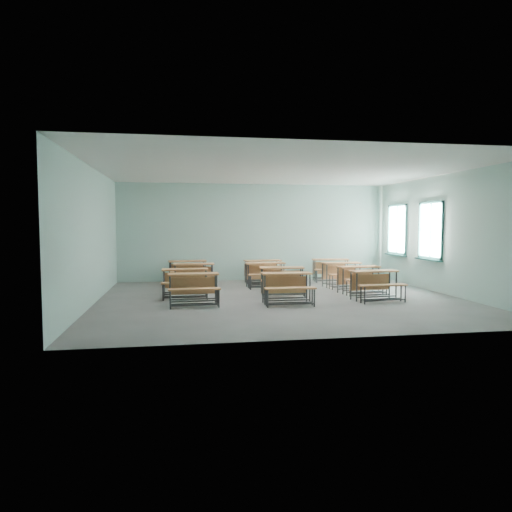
# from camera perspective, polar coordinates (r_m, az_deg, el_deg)

# --- Properties ---
(room) EXTENTS (9.04, 8.04, 3.24)m
(room) POSITION_cam_1_polar(r_m,az_deg,el_deg) (11.38, 3.58, 2.64)
(room) COLOR slate
(room) RESTS_ON ground
(desk_unit_r0c0) EXTENTS (1.19, 0.82, 0.73)m
(desk_unit_r0c0) POSITION_cam_1_polar(r_m,az_deg,el_deg) (10.64, -7.81, -3.48)
(desk_unit_r0c0) COLOR #AB6A3D
(desk_unit_r0c0) RESTS_ON ground
(desk_unit_r0c1) EXTENTS (1.19, 0.82, 0.73)m
(desk_unit_r0c1) POSITION_cam_1_polar(r_m,az_deg,el_deg) (10.70, 3.92, -3.41)
(desk_unit_r0c1) COLOR #AB6A3D
(desk_unit_r0c1) RESTS_ON ground
(desk_unit_r0c2) EXTENTS (1.23, 0.88, 0.73)m
(desk_unit_r0c2) POSITION_cam_1_polar(r_m,az_deg,el_deg) (11.56, 14.74, -2.98)
(desk_unit_r0c2) COLOR #AB6A3D
(desk_unit_r0c2) RESTS_ON ground
(desk_unit_r1c0) EXTENTS (1.17, 0.79, 0.73)m
(desk_unit_r1c0) POSITION_cam_1_polar(r_m,az_deg,el_deg) (11.75, -8.85, -2.78)
(desk_unit_r1c0) COLOR #AB6A3D
(desk_unit_r1c0) RESTS_ON ground
(desk_unit_r1c1) EXTENTS (1.25, 0.91, 0.73)m
(desk_unit_r1c1) POSITION_cam_1_polar(r_m,az_deg,el_deg) (12.11, 3.30, -2.54)
(desk_unit_r1c1) COLOR #AB6A3D
(desk_unit_r1c1) RESTS_ON ground
(desk_unit_r1c2) EXTENTS (1.25, 0.91, 0.73)m
(desk_unit_r1c2) POSITION_cam_1_polar(r_m,az_deg,el_deg) (12.64, 12.90, -2.36)
(desk_unit_r1c2) COLOR #AB6A3D
(desk_unit_r1c2) RESTS_ON ground
(desk_unit_r2c0) EXTENTS (1.18, 0.81, 0.73)m
(desk_unit_r2c0) POSITION_cam_1_polar(r_m,az_deg,el_deg) (13.30, -7.76, -1.99)
(desk_unit_r2c0) COLOR #AB6A3D
(desk_unit_r2c0) RESTS_ON ground
(desk_unit_r2c1) EXTENTS (1.18, 0.80, 0.73)m
(desk_unit_r2c1) POSITION_cam_1_polar(r_m,az_deg,el_deg) (13.47, 1.26, -1.87)
(desk_unit_r2c1) COLOR #AB6A3D
(desk_unit_r2c1) RESTS_ON ground
(desk_unit_r2c2) EXTENTS (1.23, 0.89, 0.73)m
(desk_unit_r2c2) POSITION_cam_1_polar(r_m,az_deg,el_deg) (13.77, 10.80, -1.81)
(desk_unit_r2c2) COLOR #AB6A3D
(desk_unit_r2c2) RESTS_ON ground
(desk_unit_r3c0) EXTENTS (1.25, 0.91, 0.73)m
(desk_unit_r3c0) POSITION_cam_1_polar(r_m,az_deg,el_deg) (14.41, -8.51, -1.53)
(desk_unit_r3c0) COLOR #AB6A3D
(desk_unit_r3c0) RESTS_ON ground
(desk_unit_r3c1) EXTENTS (1.26, 0.92, 0.73)m
(desk_unit_r3c1) POSITION_cam_1_polar(r_m,az_deg,el_deg) (14.44, 0.97, -1.48)
(desk_unit_r3c1) COLOR #AB6A3D
(desk_unit_r3c1) RESTS_ON ground
(desk_unit_r3c2) EXTENTS (1.26, 0.92, 0.73)m
(desk_unit_r3c2) POSITION_cam_1_polar(r_m,az_deg,el_deg) (15.08, 9.34, -1.30)
(desk_unit_r3c2) COLOR #AB6A3D
(desk_unit_r3c2) RESTS_ON ground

